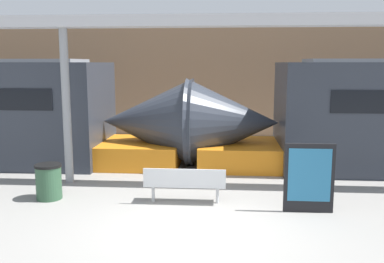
% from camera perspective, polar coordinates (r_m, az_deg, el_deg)
% --- Properties ---
extents(ground_plane, '(60.00, 60.00, 0.00)m').
position_cam_1_polar(ground_plane, '(8.22, -0.42, -12.89)').
color(ground_plane, gray).
extents(station_wall, '(56.00, 0.20, 5.00)m').
position_cam_1_polar(station_wall, '(18.24, 2.47, 7.29)').
color(station_wall, '#937051').
rests_on(station_wall, ground_plane).
extents(bench_near, '(1.80, 0.44, 0.81)m').
position_cam_1_polar(bench_near, '(9.48, -0.97, -6.78)').
color(bench_near, silver).
rests_on(bench_near, ground_plane).
extents(trash_bin, '(0.60, 0.60, 0.81)m').
position_cam_1_polar(trash_bin, '(10.35, -18.56, -6.34)').
color(trash_bin, '#2D5138').
rests_on(trash_bin, ground_plane).
extents(poster_board, '(1.02, 0.07, 1.46)m').
position_cam_1_polar(poster_board, '(9.19, 15.35, -5.98)').
color(poster_board, black).
rests_on(poster_board, ground_plane).
extents(support_column_near, '(0.21, 0.21, 3.94)m').
position_cam_1_polar(support_column_near, '(11.33, -16.40, 3.12)').
color(support_column_near, gray).
rests_on(support_column_near, ground_plane).
extents(canopy_beam, '(28.00, 0.60, 0.28)m').
position_cam_1_polar(canopy_beam, '(11.32, -16.89, 13.81)').
color(canopy_beam, '#B7B7BC').
rests_on(canopy_beam, support_column_near).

